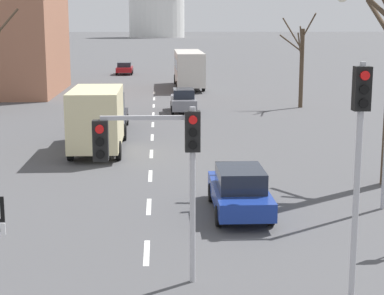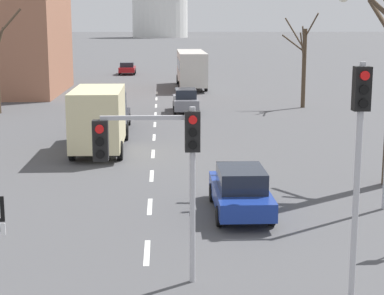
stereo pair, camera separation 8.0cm
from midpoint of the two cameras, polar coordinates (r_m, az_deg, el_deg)
name	(u,v)px [view 1 (the left image)]	position (r m, az deg, el deg)	size (l,w,h in m)	color
lane_stripe_1	(147,253)	(17.98, -4.18, -9.30)	(0.16, 2.00, 0.01)	silver
lane_stripe_2	(149,207)	(22.25, -3.96, -5.26)	(0.16, 2.00, 0.01)	silver
lane_stripe_3	(150,176)	(26.60, -3.81, -2.52)	(0.16, 2.00, 0.01)	silver
lane_stripe_4	(151,154)	(30.99, -3.70, -0.56)	(0.16, 2.00, 0.01)	silver
lane_stripe_5	(152,137)	(35.41, -3.62, 0.91)	(0.16, 2.00, 0.01)	silver
lane_stripe_6	(153,124)	(39.84, -3.56, 2.05)	(0.16, 2.00, 0.01)	silver
lane_stripe_7	(153,114)	(44.29, -3.51, 2.97)	(0.16, 2.00, 0.01)	silver
lane_stripe_8	(154,106)	(48.75, -3.47, 3.72)	(0.16, 2.00, 0.01)	silver
lane_stripe_9	(154,99)	(53.22, -3.44, 4.34)	(0.16, 2.00, 0.01)	silver
lane_stripe_10	(154,93)	(57.69, -3.41, 4.87)	(0.16, 2.00, 0.01)	silver
traffic_signal_centre_tall	(159,151)	(15.10, -3.08, -0.34)	(2.51, 0.34, 4.32)	#B2B2B7
traffic_signal_near_right	(359,138)	(14.52, 14.51, 0.84)	(0.36, 0.34, 5.42)	#B2B2B7
street_lamp_right	(379,76)	(21.99, 16.19, 6.09)	(1.98, 0.36, 7.24)	#B2B2B7
sedan_near_left	(125,68)	(78.41, -6.05, 7.03)	(1.97, 4.17, 1.47)	maroon
sedan_near_right	(183,100)	(45.15, -0.82, 4.20)	(1.76, 4.49, 1.67)	slate
sedan_mid_centre	(112,115)	(38.33, -7.22, 2.86)	(1.84, 4.32, 1.60)	black
sedan_far_left	(240,190)	(21.29, 4.14, -3.80)	(1.82, 4.50, 1.58)	navy
sedan_far_right	(194,71)	(72.65, 0.11, 6.79)	(1.72, 3.98, 1.55)	silver
city_bus	(189,66)	(61.99, -0.33, 7.22)	(2.66, 10.80, 3.48)	beige
delivery_truck	(98,117)	(31.76, -8.42, 2.73)	(2.44, 7.20, 3.14)	#333842
bare_tree_right_far	(301,62)	(48.07, 9.61, 7.47)	(2.32, 2.62, 6.90)	#473828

